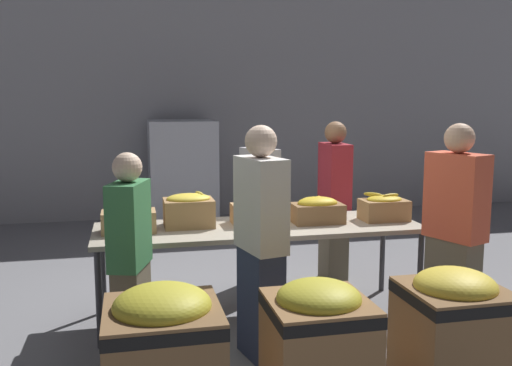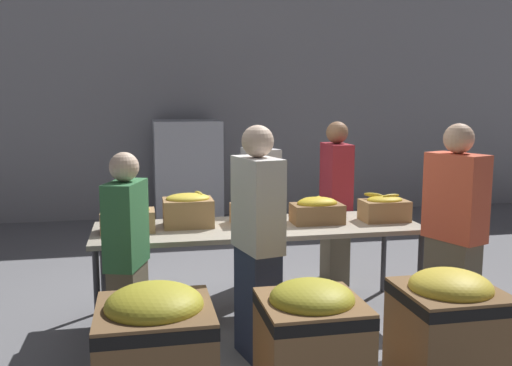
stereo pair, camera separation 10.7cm
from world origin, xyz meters
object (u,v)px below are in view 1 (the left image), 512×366
object	(u,v)px
banana_box_4	(384,207)
banana_box_3	(317,210)
banana_box_0	(129,219)
banana_box_1	(189,210)
banana_box_2	(255,211)
sorting_table	(259,231)
donation_bin_0	(163,358)
pallet_stack_0	(182,174)
donation_bin_1	(318,346)
donation_bin_2	(453,332)
volunteer_3	(130,262)
volunteer_4	(454,234)
volunteer_2	(260,209)
volunteer_0	(334,203)
volunteer_1	(261,245)

from	to	relation	value
banana_box_4	banana_box_3	bearing A→B (deg)	177.12
banana_box_3	banana_box_0	bearing A→B (deg)	-179.86
banana_box_1	banana_box_2	world-z (taller)	banana_box_1
sorting_table	donation_bin_0	size ratio (longest dim) A/B	3.15
banana_box_0	banana_box_4	distance (m)	2.24
donation_bin_0	pallet_stack_0	xyz separation A→B (m)	(0.62, 5.45, 0.31)
donation_bin_1	donation_bin_2	size ratio (longest dim) A/B	0.99
volunteer_3	donation_bin_1	world-z (taller)	volunteer_3
banana_box_3	volunteer_4	size ratio (longest dim) A/B	0.26
banana_box_0	banana_box_3	distance (m)	1.62
volunteer_4	donation_bin_1	size ratio (longest dim) A/B	2.02
pallet_stack_0	sorting_table	bearing A→B (deg)	-85.38
volunteer_2	volunteer_3	xyz separation A→B (m)	(-1.27, -1.45, -0.05)
volunteer_0	banana_box_2	bearing A→B (deg)	-53.46
banana_box_3	volunteer_1	world-z (taller)	volunteer_1
banana_box_4	donation_bin_1	bearing A→B (deg)	-125.61
volunteer_0	volunteer_4	size ratio (longest dim) A/B	0.97
banana_box_1	banana_box_2	xyz separation A→B (m)	(0.57, -0.02, -0.04)
banana_box_1	volunteer_3	world-z (taller)	volunteer_3
volunteer_3	volunteer_4	bearing A→B (deg)	-74.01
volunteer_1	donation_bin_2	distance (m)	1.40
pallet_stack_0	volunteer_2	bearing A→B (deg)	-80.99
banana_box_2	pallet_stack_0	size ratio (longest dim) A/B	0.25
volunteer_2	donation_bin_1	bearing A→B (deg)	-22.72
volunteer_2	volunteer_4	world-z (taller)	volunteer_4
banana_box_1	banana_box_4	xyz separation A→B (m)	(1.74, -0.13, -0.03)
volunteer_0	volunteer_2	xyz separation A→B (m)	(-0.79, -0.02, -0.02)
volunteer_2	donation_bin_0	world-z (taller)	volunteer_2
volunteer_1	donation_bin_1	xyz separation A→B (m)	(0.14, -0.88, -0.40)
donation_bin_0	donation_bin_1	distance (m)	0.90
banana_box_1	volunteer_1	distance (m)	0.99
banana_box_3	donation_bin_2	world-z (taller)	banana_box_3
sorting_table	banana_box_4	distance (m)	1.15
banana_box_0	donation_bin_2	world-z (taller)	banana_box_0
sorting_table	volunteer_2	distance (m)	0.77
banana_box_2	volunteer_2	xyz separation A→B (m)	(0.20, 0.66, -0.11)
banana_box_4	volunteer_1	world-z (taller)	volunteer_1
banana_box_4	volunteer_0	size ratio (longest dim) A/B	0.25
banana_box_2	donation_bin_2	bearing A→B (deg)	-63.39
banana_box_1	banana_box_4	distance (m)	1.74
banana_box_4	donation_bin_0	xyz separation A→B (m)	(-2.07, -1.63, -0.46)
pallet_stack_0	banana_box_2	bearing A→B (deg)	-85.57
volunteer_1	volunteer_2	world-z (taller)	volunteer_1
sorting_table	donation_bin_1	xyz separation A→B (m)	(-0.03, -1.66, -0.31)
banana_box_0	sorting_table	bearing A→B (deg)	-0.00
volunteer_4	banana_box_3	bearing A→B (deg)	26.23
sorting_table	banana_box_4	xyz separation A→B (m)	(1.14, -0.03, 0.16)
banana_box_2	donation_bin_0	xyz separation A→B (m)	(-0.91, -1.74, -0.45)
volunteer_1	donation_bin_0	size ratio (longest dim) A/B	1.93
volunteer_0	volunteer_4	world-z (taller)	volunteer_4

